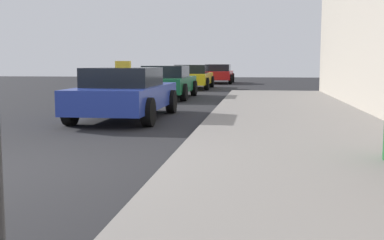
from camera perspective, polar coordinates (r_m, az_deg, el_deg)
The scene contains 6 objects.
ground_plane at distance 6.64m, azimuth -20.69°, elevation -5.71°, with size 80.00×80.00×0.00m, color #232326.
sidewalk at distance 5.90m, azimuth 16.12°, elevation -6.33°, with size 4.00×32.00×0.15m, color gray.
car_blue at distance 11.97m, azimuth -7.94°, elevation 3.23°, with size 2.00×4.43×1.43m.
car_green at distance 18.77m, azimuth -2.99°, elevation 4.58°, with size 1.96×4.41×1.27m.
car_yellow at distance 25.61m, azimuth 0.04°, elevation 5.20°, with size 2.03×4.35×1.27m.
car_red at distance 32.45m, azimuth 3.15°, elevation 5.54°, with size 2.01×4.26×1.27m.
Camera 1 is at (3.13, -5.69, 1.40)m, focal length 44.79 mm.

